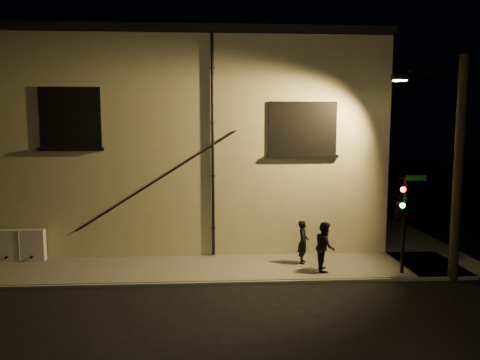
{
  "coord_description": "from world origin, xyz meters",
  "views": [
    {
      "loc": [
        -1.86,
        -14.63,
        5.15
      ],
      "look_at": [
        -0.85,
        1.8,
        3.18
      ],
      "focal_mm": 35.0,
      "sensor_mm": 36.0,
      "label": 1
    }
  ],
  "objects": [
    {
      "name": "utility_cabinet",
      "position": [
        -8.94,
        2.7,
        0.71
      ],
      "size": [
        1.78,
        0.3,
        1.17
      ],
      "primitive_type": "cube",
      "color": "beige",
      "rests_on": "sidewalk"
    },
    {
      "name": "building",
      "position": [
        -3.0,
        8.99,
        4.4
      ],
      "size": [
        16.2,
        12.23,
        8.8
      ],
      "color": "#BBB986",
      "rests_on": "ground"
    },
    {
      "name": "sidewalk",
      "position": [
        1.22,
        4.39,
        0.06
      ],
      "size": [
        21.0,
        16.0,
        0.12
      ],
      "color": "#606056",
      "rests_on": "ground"
    },
    {
      "name": "pedestrian_a",
      "position": [
        1.44,
        1.76,
        0.91
      ],
      "size": [
        0.51,
        0.65,
        1.57
      ],
      "primitive_type": "imported",
      "rotation": [
        0.0,
        0.0,
        1.3
      ],
      "color": "black",
      "rests_on": "sidewalk"
    },
    {
      "name": "pedestrian_b",
      "position": [
        2.03,
        0.86,
        0.97
      ],
      "size": [
        0.76,
        0.91,
        1.7
      ],
      "primitive_type": "imported",
      "rotation": [
        0.0,
        0.0,
        1.43
      ],
      "color": "black",
      "rests_on": "sidewalk"
    },
    {
      "name": "streetlamp_pole",
      "position": [
        6.04,
        0.02,
        3.88
      ],
      "size": [
        2.03,
        1.39,
        7.33
      ],
      "color": "black",
      "rests_on": "ground"
    },
    {
      "name": "ground",
      "position": [
        0.0,
        0.0,
        0.0
      ],
      "size": [
        90.0,
        90.0,
        0.0
      ],
      "primitive_type": "plane",
      "color": "black"
    },
    {
      "name": "traffic_signal",
      "position": [
        4.41,
        0.34,
        2.36
      ],
      "size": [
        1.27,
        1.97,
        3.34
      ],
      "color": "black",
      "rests_on": "sidewalk"
    }
  ]
}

